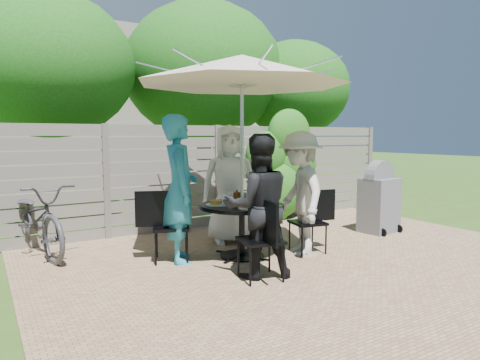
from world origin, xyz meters
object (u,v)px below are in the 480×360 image
person_left (180,189)px  person_right (300,193)px  plate_front (248,207)px  person_front (258,207)px  bicycle (36,219)px  bbq_grill (379,200)px  chair_right (308,234)px  plate_extra (261,205)px  glass_left (224,201)px  plate_back (236,199)px  plate_left (216,203)px  patio_table (242,220)px  umbrella (242,70)px  glass_front (254,202)px  glass_right (258,197)px  coffee_cup (245,197)px  chair_back (228,224)px  plate_right (268,202)px  syrup_jug (237,198)px  person_back (230,184)px  chair_left (170,241)px  chair_front (261,256)px

person_left → person_right: 1.66m
plate_front → person_front: bearing=-108.9°
bicycle → bbq_grill: size_ratio=1.55×
chair_right → person_front: bearing=33.2°
plate_extra → bicycle: size_ratio=0.12×
glass_left → bbq_grill: bearing=1.0°
plate_back → plate_left: same height
person_front → bicycle: 3.19m
patio_table → umbrella: 2.00m
glass_front → bbq_grill: bbq_grill is taller
glass_right → coffee_cup: (-0.11, 0.16, -0.01)m
plate_left → coffee_cup: bearing=6.6°
plate_left → plate_extra: bearing=-48.0°
patio_table → chair_back: size_ratio=1.59×
glass_right → bbq_grill: bearing=0.5°
chair_right → plate_left: chair_right is taller
chair_right → glass_right: size_ratio=6.42×
plate_left → plate_right: bearing=-18.9°
plate_back → syrup_jug: (-0.16, -0.27, 0.06)m
chair_right → person_right: size_ratio=0.52×
umbrella → person_back: 1.80m
bbq_grill → chair_left: bearing=169.4°
chair_back → glass_front: 1.34m
syrup_jug → person_back: bearing=66.7°
person_right → plate_left: bearing=-90.0°
person_front → plate_left: person_front is taller
person_right → plate_extra: size_ratio=7.19×
glass_left → glass_front: (0.29, -0.26, 0.00)m
chair_right → glass_left: chair_right is taller
person_front → coffee_cup: (0.44, 0.96, -0.04)m
bbq_grill → plate_front: bearing=-178.9°
person_left → plate_left: 0.51m
plate_left → plate_right: (0.68, -0.23, 0.00)m
person_front → glass_right: size_ratio=12.04×
plate_left → glass_right: bearing=-9.3°
plate_front → chair_back: bearing=71.2°
person_back → coffee_cup: 0.63m
person_back → plate_back: person_back is taller
syrup_jug → bbq_grill: (2.82, -0.03, -0.25)m
glass_front → coffee_cup: 0.48m
glass_right → coffee_cup: bearing=125.3°
chair_back → chair_left: bearing=-52.1°
plate_right → glass_left: glass_left is taller
patio_table → plate_front: (-0.12, -0.34, 0.25)m
chair_right → plate_extra: chair_right is taller
glass_left → bicycle: size_ratio=0.07×
person_left → plate_back: 0.93m
person_left → plate_front: bearing=-113.4°
plate_right → bbq_grill: (2.44, 0.15, -0.19)m
glass_left → chair_front: bearing=-92.0°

